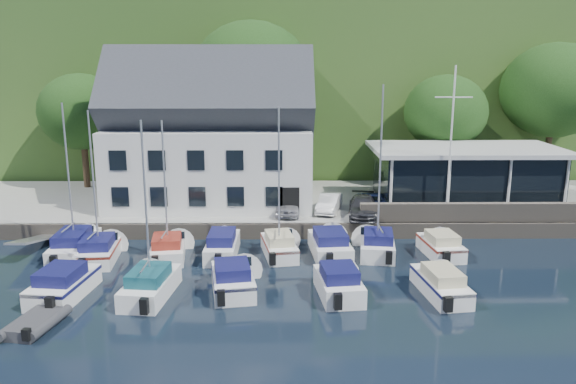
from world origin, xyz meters
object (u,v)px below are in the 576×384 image
car_white (329,203)px  boat_r2_0 (63,281)px  boat_r2_2 (233,276)px  boat_r2_4 (441,281)px  boat_r1_3 (222,243)px  boat_r1_7 (441,243)px  dinghy_1 (35,321)px  boat_r1_4 (279,183)px  boat_r1_1 (94,184)px  boat_r1_6 (380,179)px  car_silver (289,204)px  harbor_building (211,143)px  boat_r2_3 (339,280)px  club_pavilion (464,176)px  boat_r1_5 (330,242)px  boat_r2_1 (146,204)px  flagpole (451,144)px  boat_r1_0 (68,175)px  boat_r1_2 (165,187)px  car_blue (372,202)px  car_dgrey (363,207)px

car_white → boat_r2_0: 18.02m
boat_r2_2 → boat_r2_4: (10.05, -0.55, -0.05)m
boat_r1_3 → boat_r2_4: bearing=-26.8°
boat_r1_7 → dinghy_1: boat_r1_7 is taller
boat_r1_4 → boat_r1_1: bearing=174.1°
boat_r1_6 → boat_r2_4: 7.25m
car_silver → boat_r1_7: car_silver is taller
harbor_building → boat_r2_3: (7.74, -14.37, -4.58)m
boat_r2_0 → boat_r2_3: bearing=6.6°
harbor_building → club_pavilion: size_ratio=1.09×
boat_r1_5 → boat_r2_1: 11.45m
boat_r2_4 → boat_r1_5: bearing=122.8°
boat_r2_0 → boat_r1_1: bearing=95.5°
boat_r1_4 → dinghy_1: (-10.21, -9.08, -3.97)m
flagpole → boat_r1_0: (-22.69, -4.17, -1.11)m
club_pavilion → dinghy_1: size_ratio=4.50×
boat_r1_7 → boat_r2_3: bearing=-144.8°
boat_r2_2 → boat_r2_4: bearing=-12.4°
boat_r1_7 → boat_r2_1: bearing=-165.7°
boat_r2_0 → boat_r2_2: 8.04m
boat_r2_4 → boat_r1_2: bearing=152.1°
boat_r1_4 → boat_r1_5: 4.62m
boat_r2_0 → dinghy_1: boat_r2_0 is taller
car_white → car_blue: size_ratio=1.00×
car_white → boat_r1_0: boat_r1_0 is taller
club_pavilion → boat_r1_6: 11.07m
boat_r1_2 → dinghy_1: boat_r1_2 is taller
car_dgrey → boat_r2_0: size_ratio=0.75×
club_pavilion → car_white: 10.11m
boat_r1_3 → boat_r1_4: boat_r1_4 is taller
car_silver → dinghy_1: car_silver is taller
flagpole → boat_r2_1: 19.76m
car_white → dinghy_1: car_white is taller
flagpole → boat_r2_2: (-13.09, -9.41, -5.13)m
club_pavilion → boat_r1_3: (-16.44, -8.08, -2.31)m
boat_r1_5 → boat_r2_4: bearing=-54.9°
boat_r1_7 → boat_r2_3: 8.64m
car_white → club_pavilion: bearing=26.9°
club_pavilion → boat_r1_7: club_pavilion is taller
car_silver → boat_r1_6: boat_r1_6 is taller
car_blue → boat_r1_1: (-16.49, -6.83, 2.78)m
car_dgrey → boat_r1_0: size_ratio=0.47×
harbor_building → car_dgrey: bearing=-20.3°
boat_r2_4 → boat_r2_2: bearing=169.7°
car_blue → boat_r2_2: (-8.56, -11.22, -0.87)m
harbor_building → boat_r1_4: size_ratio=1.67×
flagpole → boat_r1_4: flagpole is taller
flagpole → boat_r2_2: size_ratio=1.74×
car_blue → boat_r1_4: boat_r1_4 is taller
boat_r1_7 → boat_r2_4: 5.90m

